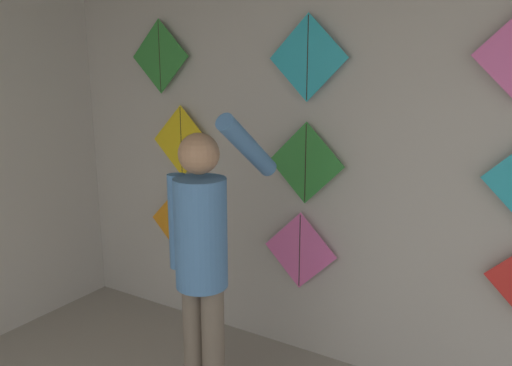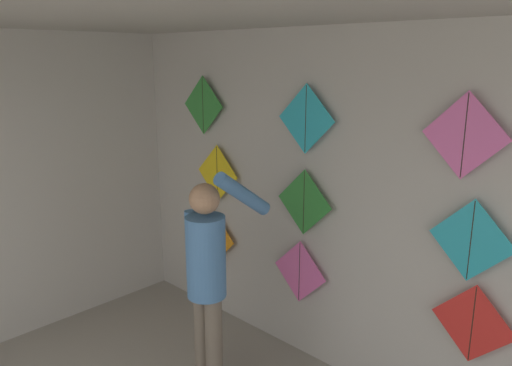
{
  "view_description": "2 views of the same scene",
  "coord_description": "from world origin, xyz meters",
  "px_view_note": "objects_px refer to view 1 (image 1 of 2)",
  "views": [
    {
      "loc": [
        1.3,
        0.75,
        2.03
      ],
      "look_at": [
        -0.36,
        3.47,
        1.3
      ],
      "focal_mm": 35.0,
      "sensor_mm": 36.0,
      "label": 1
    },
    {
      "loc": [
        2.32,
        0.62,
        2.58
      ],
      "look_at": [
        -0.43,
        3.47,
        1.56
      ],
      "focal_mm": 35.0,
      "sensor_mm": 36.0,
      "label": 2
    }
  ],
  "objects_px": {
    "kite_0": "(179,225)",
    "kite_6": "(160,57)",
    "shopkeeper": "(203,253)",
    "kite_1": "(300,251)",
    "kite_4": "(306,163)",
    "kite_3": "(181,141)",
    "kite_7": "(308,58)"
  },
  "relations": [
    {
      "from": "kite_1",
      "to": "kite_7",
      "type": "distance_m",
      "value": 1.31
    },
    {
      "from": "kite_4",
      "to": "shopkeeper",
      "type": "bearing_deg",
      "value": -103.51
    },
    {
      "from": "shopkeeper",
      "to": "kite_4",
      "type": "relative_size",
      "value": 3.27
    },
    {
      "from": "shopkeeper",
      "to": "kite_7",
      "type": "distance_m",
      "value": 1.4
    },
    {
      "from": "shopkeeper",
      "to": "kite_6",
      "type": "xyz_separation_m",
      "value": [
        -1.04,
        0.87,
        1.1
      ]
    },
    {
      "from": "kite_0",
      "to": "kite_6",
      "type": "height_order",
      "value": "kite_6"
    },
    {
      "from": "kite_3",
      "to": "kite_6",
      "type": "relative_size",
      "value": 1.0
    },
    {
      "from": "shopkeeper",
      "to": "kite_7",
      "type": "bearing_deg",
      "value": 81.29
    },
    {
      "from": "kite_7",
      "to": "kite_4",
      "type": "bearing_deg",
      "value": 0.0
    },
    {
      "from": "kite_7",
      "to": "kite_1",
      "type": "bearing_deg",
      "value": 180.0
    },
    {
      "from": "kite_4",
      "to": "kite_7",
      "type": "bearing_deg",
      "value": 180.0
    },
    {
      "from": "shopkeeper",
      "to": "kite_1",
      "type": "relative_size",
      "value": 3.27
    },
    {
      "from": "kite_1",
      "to": "kite_3",
      "type": "relative_size",
      "value": 1.0
    },
    {
      "from": "kite_3",
      "to": "shopkeeper",
      "type": "bearing_deg",
      "value": -45.43
    },
    {
      "from": "kite_0",
      "to": "kite_7",
      "type": "relative_size",
      "value": 1.25
    },
    {
      "from": "shopkeeper",
      "to": "kite_3",
      "type": "relative_size",
      "value": 3.27
    },
    {
      "from": "kite_1",
      "to": "kite_3",
      "type": "xyz_separation_m",
      "value": [
        -1.03,
        0.0,
        0.69
      ]
    },
    {
      "from": "kite_3",
      "to": "kite_7",
      "type": "bearing_deg",
      "value": 0.0
    },
    {
      "from": "kite_0",
      "to": "kite_4",
      "type": "distance_m",
      "value": 1.28
    },
    {
      "from": "kite_7",
      "to": "shopkeeper",
      "type": "bearing_deg",
      "value": -103.35
    },
    {
      "from": "shopkeeper",
      "to": "kite_4",
      "type": "height_order",
      "value": "shopkeeper"
    },
    {
      "from": "kite_6",
      "to": "kite_7",
      "type": "bearing_deg",
      "value": 0.0
    },
    {
      "from": "kite_1",
      "to": "kite_4",
      "type": "height_order",
      "value": "kite_4"
    },
    {
      "from": "kite_0",
      "to": "kite_6",
      "type": "distance_m",
      "value": 1.33
    },
    {
      "from": "kite_1",
      "to": "kite_3",
      "type": "bearing_deg",
      "value": 180.0
    },
    {
      "from": "kite_1",
      "to": "kite_4",
      "type": "xyz_separation_m",
      "value": [
        0.03,
        0.0,
        0.62
      ]
    },
    {
      "from": "shopkeeper",
      "to": "kite_6",
      "type": "bearing_deg",
      "value": 144.78
    },
    {
      "from": "kite_0",
      "to": "kite_1",
      "type": "relative_size",
      "value": 1.25
    },
    {
      "from": "kite_6",
      "to": "kite_3",
      "type": "bearing_deg",
      "value": 0.0
    },
    {
      "from": "kite_0",
      "to": "kite_7",
      "type": "xyz_separation_m",
      "value": [
        1.12,
        0.0,
        1.3
      ]
    },
    {
      "from": "kite_1",
      "to": "kite_4",
      "type": "bearing_deg",
      "value": 0.0
    },
    {
      "from": "kite_0",
      "to": "kite_3",
      "type": "bearing_deg",
      "value": 0.67
    }
  ]
}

